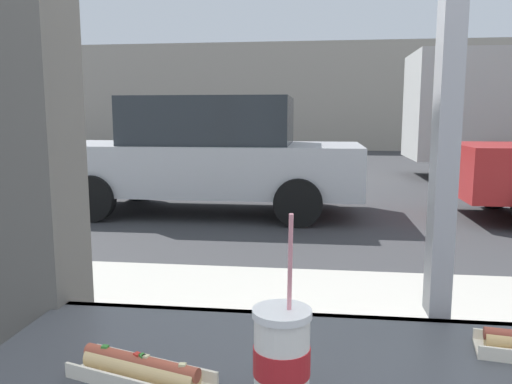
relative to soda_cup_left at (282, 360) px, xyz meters
The scene contains 6 objects.
ground_plane 8.46m from the soda_cup_left, 87.65° to the left, with size 60.00×60.00×0.00m, color #38383A.
sidewalk_strip 2.24m from the soda_cup_left, 80.17° to the left, with size 16.00×2.80×0.16m, color #B2ADA3.
building_facade_far 21.25m from the soda_cup_left, 89.07° to the left, with size 28.00×1.20×4.46m, color #A89E8E.
soda_cup_left is the anchor object (origin of this frame).
hotdog_tray_far 0.27m from the soda_cup_left, 166.54° to the left, with size 0.29×0.16×0.05m.
parked_car_silver 6.81m from the soda_cup_left, 103.52° to the left, with size 4.54×1.94×1.71m.
Camera 1 is at (-0.29, -1.14, 1.44)m, focal length 35.46 mm.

